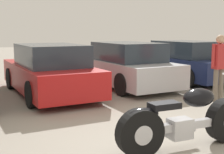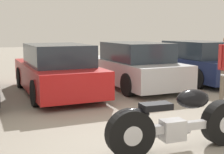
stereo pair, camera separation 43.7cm
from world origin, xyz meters
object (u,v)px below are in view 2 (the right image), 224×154
at_px(parked_car_red, 56,71).
at_px(parked_car_silver, 133,66).
at_px(motorcycle, 178,122).
at_px(parked_car_navy, 194,62).

relative_size(parked_car_red, parked_car_silver, 1.00).
height_order(parked_car_red, parked_car_silver, same).
bearing_deg(motorcycle, parked_car_silver, 69.68).
relative_size(motorcycle, parked_car_navy, 0.53).
height_order(motorcycle, parked_car_navy, parked_car_navy).
bearing_deg(parked_car_navy, motorcycle, -130.03).
bearing_deg(parked_car_silver, parked_car_red, -176.33).
bearing_deg(parked_car_navy, parked_car_silver, -176.33).
xyz_separation_m(motorcycle, parked_car_silver, (1.85, 4.99, 0.22)).
distance_m(parked_car_silver, parked_car_navy, 2.48).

